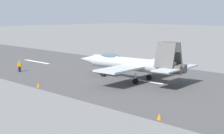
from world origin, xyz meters
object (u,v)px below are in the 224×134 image
at_px(fighter_jet, 132,64).
at_px(marker_cone_mid, 38,85).
at_px(marker_cone_near, 159,117).
at_px(crew_person, 19,67).

bearing_deg(fighter_jet, marker_cone_mid, 65.37).
distance_m(fighter_jet, marker_cone_near, 17.82).
bearing_deg(marker_cone_near, fighter_jet, -39.94).
bearing_deg(marker_cone_mid, crew_person, -19.55).
bearing_deg(crew_person, marker_cone_near, 172.17).
relative_size(fighter_jet, marker_cone_near, 32.19).
xyz_separation_m(fighter_jet, marker_cone_mid, (5.21, 11.36, -2.06)).
distance_m(fighter_jet, crew_person, 18.58).
height_order(crew_person, marker_cone_near, crew_person).
xyz_separation_m(marker_cone_near, marker_cone_mid, (18.78, 0.00, 0.00)).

